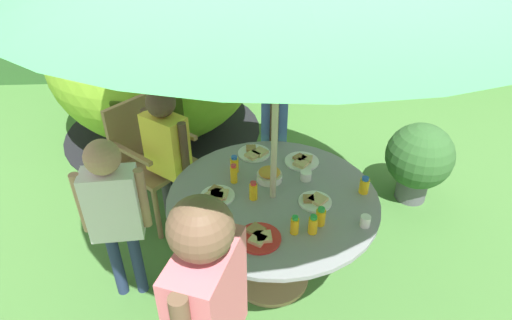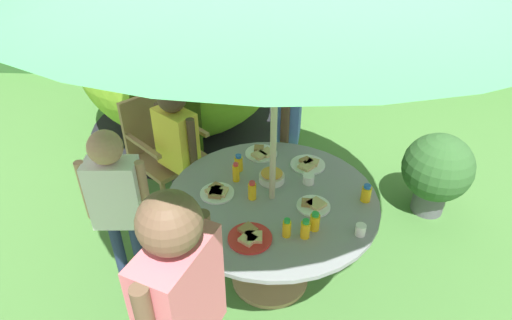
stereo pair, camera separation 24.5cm
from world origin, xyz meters
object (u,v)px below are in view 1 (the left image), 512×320
at_px(child_in_white_shirt, 113,204).
at_px(juice_bottle_spot_a, 321,217).
at_px(potted_plant, 419,158).
at_px(snack_bowl, 269,175).
at_px(dome_tent, 155,57).
at_px(juice_bottle_center_front, 313,225).
at_px(plate_front_edge, 259,237).
at_px(plate_near_right, 315,201).
at_px(child_in_pink_shirt, 208,302).
at_px(juice_bottle_spot_b, 364,185).
at_px(garden_table, 272,218).
at_px(plate_far_right, 302,161).
at_px(juice_bottle_mid_right, 234,174).
at_px(wooden_chair, 148,153).
at_px(cup_near, 306,176).
at_px(child_in_yellow_shirt, 166,145).
at_px(juice_bottle_center_back, 253,191).
at_px(juice_bottle_back_edge, 234,164).
at_px(juice_bottle_mid_left, 295,225).
at_px(child_in_blue_shirt, 275,108).
at_px(cup_far, 365,221).
at_px(plate_near_left, 217,195).
at_px(plate_far_left, 254,153).

height_order(child_in_white_shirt, juice_bottle_spot_a, child_in_white_shirt).
bearing_deg(potted_plant, snack_bowl, -153.25).
relative_size(dome_tent, juice_bottle_center_front, 18.89).
bearing_deg(plate_front_edge, plate_near_right, 39.32).
distance_m(child_in_pink_shirt, juice_bottle_spot_b, 1.28).
distance_m(plate_front_edge, juice_bottle_center_front, 0.29).
bearing_deg(plate_front_edge, garden_table, 73.59).
distance_m(plate_near_right, plate_far_right, 0.42).
bearing_deg(juice_bottle_mid_right, wooden_chair, 136.01).
xyz_separation_m(wooden_chair, plate_far_right, (1.11, -0.44, 0.18)).
bearing_deg(wooden_chair, potted_plant, -47.76).
xyz_separation_m(potted_plant, cup_near, (-1.04, -0.65, 0.34)).
bearing_deg(cup_near, garden_table, -144.54).
relative_size(child_in_yellow_shirt, juice_bottle_mid_right, 9.02).
distance_m(juice_bottle_center_back, juice_bottle_back_edge, 0.30).
relative_size(potted_plant, snack_bowl, 4.32).
height_order(dome_tent, juice_bottle_spot_b, dome_tent).
bearing_deg(wooden_chair, child_in_pink_shirt, -120.61).
bearing_deg(juice_bottle_mid_left, potted_plant, 43.71).
xyz_separation_m(wooden_chair, child_in_white_shirt, (-0.04, -0.85, 0.20)).
height_order(plate_front_edge, plate_far_right, same).
bearing_deg(child_in_blue_shirt, cup_far, 24.33).
bearing_deg(juice_bottle_mid_left, cup_near, 74.28).
height_order(wooden_chair, plate_near_left, wooden_chair).
bearing_deg(plate_near_left, juice_bottle_center_front, -32.77).
distance_m(dome_tent, juice_bottle_mid_left, 2.63).
bearing_deg(potted_plant, plate_near_left, -153.57).
relative_size(wooden_chair, juice_bottle_mid_left, 8.36).
relative_size(wooden_chair, dome_tent, 0.43).
xyz_separation_m(potted_plant, child_in_blue_shirt, (-1.17, 0.08, 0.45)).
bearing_deg(snack_bowl, potted_plant, 26.75).
bearing_deg(plate_far_left, juice_bottle_spot_b, -35.67).
distance_m(snack_bowl, cup_far, 0.66).
height_order(juice_bottle_mid_right, juice_bottle_back_edge, juice_bottle_mid_right).
bearing_deg(juice_bottle_center_back, garden_table, 7.07).
height_order(child_in_pink_shirt, juice_bottle_spot_a, child_in_pink_shirt).
relative_size(plate_near_left, juice_bottle_center_back, 1.72).
bearing_deg(juice_bottle_spot_a, dome_tent, 117.38).
xyz_separation_m(dome_tent, cup_far, (1.46, -2.37, -0.07)).
height_order(juice_bottle_center_front, cup_far, juice_bottle_center_front).
height_order(garden_table, juice_bottle_back_edge, juice_bottle_back_edge).
relative_size(plate_near_left, juice_bottle_back_edge, 1.79).
bearing_deg(cup_near, juice_bottle_center_front, -94.31).
xyz_separation_m(wooden_chair, snack_bowl, (0.87, -0.62, 0.20)).
distance_m(snack_bowl, juice_bottle_mid_left, 0.49).
relative_size(plate_far_right, juice_bottle_center_back, 1.90).
bearing_deg(garden_table, juice_bottle_spot_b, 0.87).
bearing_deg(cup_near, child_in_white_shirt, -169.08).
distance_m(plate_near_right, plate_near_left, 0.58).
xyz_separation_m(juice_bottle_center_back, juice_bottle_mid_left, (0.21, -0.30, -0.00)).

